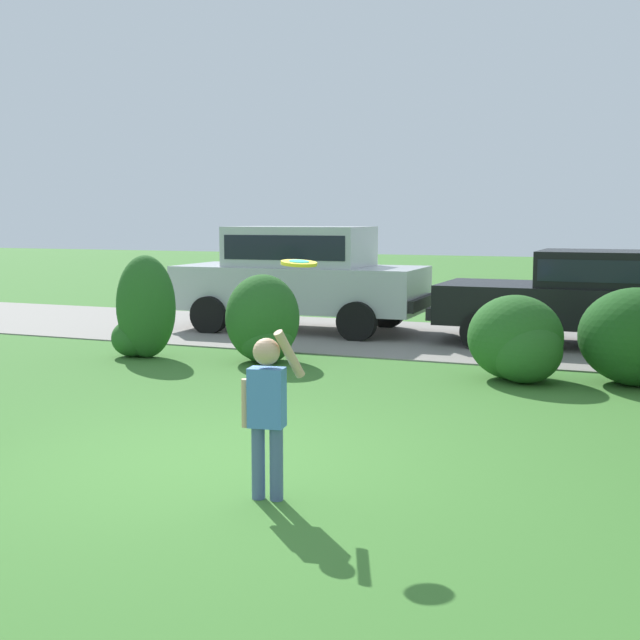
{
  "coord_description": "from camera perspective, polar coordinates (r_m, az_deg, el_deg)",
  "views": [
    {
      "loc": [
        3.45,
        -6.25,
        2.08
      ],
      "look_at": [
        0.39,
        1.23,
        1.1
      ],
      "focal_mm": 47.53,
      "sensor_mm": 36.0,
      "label": 1
    }
  ],
  "objects": [
    {
      "name": "shrub_near_tree",
      "position": [
        12.88,
        -11.8,
        0.54
      ],
      "size": [
        1.02,
        0.75,
        1.53
      ],
      "color": "#286023",
      "rests_on": "ground"
    },
    {
      "name": "parked_sedan",
      "position": [
        14.23,
        17.03,
        1.63
      ],
      "size": [
        4.4,
        2.11,
        1.56
      ],
      "color": "black",
      "rests_on": "ground"
    },
    {
      "name": "ground_plane",
      "position": [
        7.43,
        -6.51,
        -9.38
      ],
      "size": [
        80.0,
        80.0,
        0.0
      ],
      "primitive_type": "plane",
      "color": "#3D752D"
    },
    {
      "name": "child_thrower",
      "position": [
        6.25,
        -3.58,
        -5.7
      ],
      "size": [
        0.43,
        0.3,
        1.29
      ],
      "color": "#4C608C",
      "rests_on": "ground"
    },
    {
      "name": "shrub_centre_right",
      "position": [
        11.24,
        20.54,
        -1.26
      ],
      "size": [
        1.43,
        1.32,
        1.22
      ],
      "color": "#1E511C",
      "rests_on": "ground"
    },
    {
      "name": "driveway_strip",
      "position": [
        14.55,
        8.26,
        -1.35
      ],
      "size": [
        28.0,
        4.4,
        0.02
      ],
      "primitive_type": "cube",
      "color": "gray",
      "rests_on": "ground"
    },
    {
      "name": "shrub_centre",
      "position": [
        11.11,
        13.2,
        -1.41
      ],
      "size": [
        1.23,
        1.25,
        1.1
      ],
      "color": "#286023",
      "rests_on": "ground"
    },
    {
      "name": "parked_suv",
      "position": [
        15.55,
        -1.33,
        3.21
      ],
      "size": [
        4.75,
        2.21,
        1.92
      ],
      "color": "silver",
      "rests_on": "ground"
    },
    {
      "name": "shrub_centre_left",
      "position": [
        12.25,
        -3.85,
        -0.18
      ],
      "size": [
        1.07,
        1.12,
        1.27
      ],
      "color": "#286023",
      "rests_on": "ground"
    },
    {
      "name": "frisbee",
      "position": [
        6.46,
        -1.43,
        3.85
      ],
      "size": [
        0.28,
        0.28,
        0.06
      ],
      "color": "yellow"
    }
  ]
}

